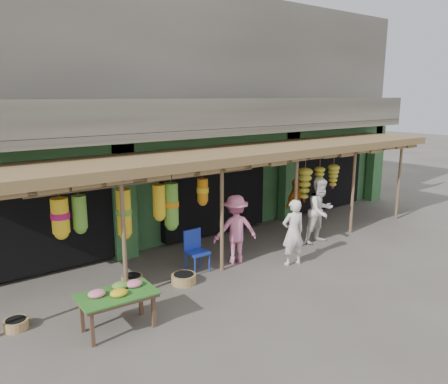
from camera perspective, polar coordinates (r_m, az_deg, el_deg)
ground at (r=11.87m, az=5.01°, el=-8.16°), size 80.00×80.00×0.00m
building at (r=15.09m, az=-7.36°, el=9.33°), size 16.40×6.80×7.00m
awning at (r=11.74m, az=2.14°, el=4.63°), size 14.00×2.70×2.79m
flower_table at (r=8.30m, az=-13.75°, el=-12.93°), size 1.41×0.86×0.82m
blue_chair at (r=10.68m, az=-3.78°, el=-7.33°), size 0.48×0.49×1.01m
basket_left at (r=9.15m, az=-25.52°, el=-15.33°), size 0.53×0.53×0.18m
basket_mid at (r=10.14m, az=-5.27°, el=-11.23°), size 0.62×0.62×0.22m
basket_right at (r=10.23m, az=-11.89°, el=-11.22°), size 0.58×0.58×0.22m
person_front at (r=11.05m, az=9.02°, el=-5.24°), size 0.69×0.53×1.68m
person_right at (r=12.80m, az=12.48°, el=-2.40°), size 0.93×0.73×1.90m
person_vendor at (r=14.03m, az=9.34°, el=-1.55°), size 1.00×0.53×1.62m
person_shopper at (r=11.04m, az=1.51°, el=-4.89°), size 1.29×0.98×1.76m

